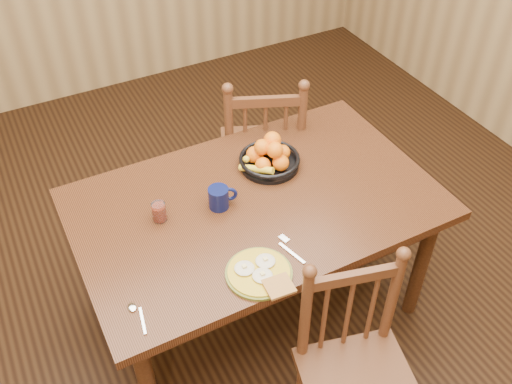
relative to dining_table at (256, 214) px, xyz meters
name	(u,v)px	position (x,y,z in m)	size (l,w,h in m)	color
room	(256,83)	(0.00, 0.00, 0.68)	(4.52, 5.02, 2.72)	black
dining_table	(256,214)	(0.00, 0.00, 0.00)	(1.60, 1.00, 0.75)	black
chair_far	(262,152)	(0.35, 0.59, -0.18)	(0.59, 0.58, 1.00)	#442414
chair_near	(356,372)	(0.03, -0.78, -0.20)	(0.52, 0.50, 0.95)	#442414
breakfast_plate	(260,273)	(-0.18, -0.39, 0.10)	(0.26, 0.29, 0.04)	#59601E
fork	(289,248)	(-0.02, -0.32, 0.09)	(0.05, 0.18, 0.00)	silver
spoon	(136,312)	(-0.67, -0.33, 0.09)	(0.05, 0.16, 0.01)	silver
coffee_mug	(220,197)	(-0.16, 0.04, 0.14)	(0.13, 0.09, 0.10)	#0B113C
juice_glass	(159,212)	(-0.42, 0.08, 0.13)	(0.06, 0.06, 0.09)	silver
fruit_bowl	(269,157)	(0.17, 0.18, 0.14)	(0.29, 0.29, 0.17)	black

